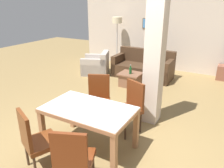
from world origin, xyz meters
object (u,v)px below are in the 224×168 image
armchair (96,66)px  dining_chair_near_left (36,139)px  bottle (130,70)px  floor_lamp (117,25)px  dining_chair_far_left (98,97)px  dining_chair_far_right (130,105)px  dining_chair_near_right (73,158)px  dining_table (89,117)px  sofa (143,68)px  coffee_table (130,79)px

armchair → dining_chair_near_left: bearing=179.9°
bottle → floor_lamp: 2.60m
dining_chair_far_left → floor_lamp: (-1.68, 3.98, 1.00)m
dining_chair_far_right → dining_chair_near_right: size_ratio=1.00×
floor_lamp → dining_chair_near_right: bearing=-67.1°
dining_table → sofa: size_ratio=0.77×
bottle → dining_chair_near_right: bearing=-75.9°
coffee_table → armchair: bearing=160.9°
dining_table → dining_chair_far_right: (0.36, 0.83, -0.06)m
floor_lamp → sofa: bearing=-31.7°
dining_chair_far_right → bottle: dining_chair_far_right is taller
floor_lamp → armchair: bearing=-94.4°
bottle → armchair: bearing=159.3°
dining_chair_near_right → coffee_table: dining_chair_near_right is taller
sofa → bottle: 1.02m
dining_chair_near_left → floor_lamp: 5.95m
armchair → floor_lamp: floor_lamp is taller
dining_chair_far_right → bottle: 2.31m
coffee_table → floor_lamp: (-1.42, 1.84, 1.33)m
dining_table → dining_chair_far_left: dining_chair_far_left is taller
dining_table → dining_chair_far_right: 0.90m
dining_table → sofa: bearing=98.6°
dining_chair_far_right → floor_lamp: bearing=-35.5°
dining_table → dining_chair_near_right: dining_chair_near_right is taller
dining_table → armchair: (-2.14, 3.51, -0.32)m
dining_chair_far_right → bottle: (-0.96, 2.10, -0.04)m
dining_chair_near_right → floor_lamp: size_ratio=0.54×
floor_lamp → dining_chair_near_left: bearing=-73.4°
dining_chair_far_left → floor_lamp: bearing=-90.2°
dining_chair_near_left → dining_chair_near_right: same height
armchair → coffee_table: armchair is taller
dining_table → dining_chair_far_right: dining_chair_far_right is taller
dining_chair_far_right → coffee_table: (-0.98, 2.15, -0.33)m
sofa → dining_table: bearing=98.6°
dining_chair_near_left → dining_chair_far_left: same height
dining_chair_far_left → dining_chair_far_right: bearing=155.6°
armchair → floor_lamp: 1.82m
dining_table → dining_chair_near_left: size_ratio=1.49×
dining_table → dining_chair_far_right: bearing=66.5°
dining_chair_far_left → coffee_table: bearing=-106.2°
dining_chair_near_left → armchair: dining_chair_near_left is taller
dining_chair_near_left → floor_lamp: size_ratio=0.54×
dining_chair_near_right → dining_chair_far_left: bearing=90.2°
dining_chair_near_right → floor_lamp: floor_lamp is taller
sofa → armchair: (-1.54, -0.42, -0.03)m
dining_chair_far_right → dining_chair_far_left: same height
coffee_table → bottle: (0.02, -0.05, 0.29)m
dining_chair_far_right → sofa: 3.26m
dining_chair_near_right → bottle: 3.90m
dining_chair_near_left → dining_chair_far_left: 1.64m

